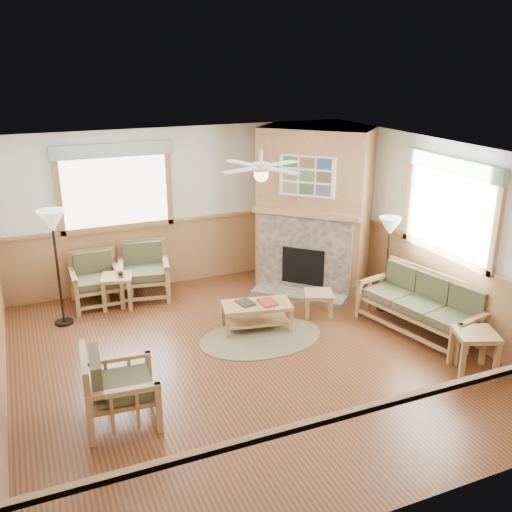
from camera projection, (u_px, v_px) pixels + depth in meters
name	position (u px, v px, depth m)	size (l,w,h in m)	color
floor	(249.00, 358.00, 7.59)	(6.00, 6.00, 0.01)	#5D3119
ceiling	(248.00, 154.00, 6.69)	(6.00, 6.00, 0.01)	white
wall_back	(182.00, 207.00, 9.74)	(6.00, 0.02, 2.70)	white
wall_front	(392.00, 381.00, 4.53)	(6.00, 0.02, 2.70)	white
wall_right	(440.00, 234.00, 8.24)	(0.02, 6.00, 2.70)	white
wainscot	(249.00, 320.00, 7.40)	(6.00, 6.00, 1.10)	#9E6F40
fireplace	(314.00, 208.00, 9.67)	(2.20, 2.20, 2.70)	#9E6F40
window_back	(111.00, 141.00, 8.91)	(1.90, 0.16, 1.50)	white
window_right	(457.00, 155.00, 7.66)	(0.16, 1.90, 1.50)	white
ceiling_fan	(261.00, 152.00, 7.07)	(1.24, 1.24, 0.36)	white
sofa	(421.00, 306.00, 8.14)	(0.75, 1.83, 0.84)	#A27C4C
armchair_back_left	(96.00, 280.00, 9.07)	(0.74, 0.74, 0.83)	#A27C4C
armchair_back_right	(144.00, 272.00, 9.35)	(0.79, 0.79, 0.89)	#A27C4C
armchair_left	(121.00, 386.00, 6.16)	(0.76, 0.76, 0.85)	#A27C4C
coffee_table	(257.00, 316.00, 8.33)	(0.99, 0.50, 0.40)	#A27C4C
end_table_chairs	(118.00, 291.00, 9.04)	(0.47, 0.45, 0.53)	#A27C4C
end_table_sofa	(474.00, 352.00, 7.15)	(0.50, 0.48, 0.56)	#A27C4C
footstool	(318.00, 303.00, 8.78)	(0.43, 0.43, 0.37)	#A27C4C
braided_rug	(261.00, 338.00, 8.10)	(1.79, 1.79, 0.01)	brown
floor_lamp_left	(58.00, 268.00, 8.26)	(0.40, 0.40, 1.76)	black
floor_lamp_right	(387.00, 264.00, 8.78)	(0.35, 0.35, 1.51)	black
book_red	(268.00, 301.00, 8.26)	(0.22, 0.30, 0.03)	maroon
book_dark	(245.00, 302.00, 8.26)	(0.20, 0.27, 0.03)	#282821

